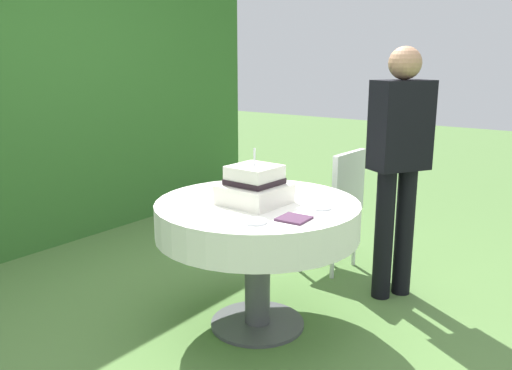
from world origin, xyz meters
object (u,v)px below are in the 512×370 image
garden_chair (336,198)px  standing_person (399,157)px  napkin_stack (294,219)px  cake_table (257,221)px  serving_plate_far (321,207)px  serving_plate_near (255,221)px  wedding_cake (254,186)px

garden_chair → standing_person: (-0.17, -0.52, 0.39)m
napkin_stack → garden_chair: size_ratio=0.16×
cake_table → serving_plate_far: serving_plate_far is taller
cake_table → napkin_stack: size_ratio=7.84×
serving_plate_near → cake_table: bearing=34.6°
standing_person → garden_chair: bearing=72.1°
serving_plate_near → napkin_stack: bearing=-39.5°
serving_plate_near → standing_person: standing_person is taller
wedding_cake → standing_person: (0.89, -0.47, 0.08)m
serving_plate_far → wedding_cake: bearing=109.4°
cake_table → standing_person: standing_person is taller
cake_table → wedding_cake: bearing=-178.7°
serving_plate_near → standing_person: (1.17, -0.25, 0.17)m
standing_person → serving_plate_far: bearing=171.4°
wedding_cake → napkin_stack: size_ratio=2.36×
serving_plate_far → garden_chair: (0.93, 0.40, -0.22)m
standing_person → serving_plate_near: bearing=168.0°
wedding_cake → cake_table: bearing=1.3°
serving_plate_near → garden_chair: bearing=11.4°
serving_plate_far → napkin_stack: same height
cake_table → serving_plate_near: bearing=-145.4°
napkin_stack → cake_table: bearing=64.7°
serving_plate_far → standing_person: size_ratio=0.07×
wedding_cake → standing_person: bearing=-27.8°
napkin_stack → garden_chair: bearing=18.5°
wedding_cake → napkin_stack: wedding_cake is taller
serving_plate_near → napkin_stack: (0.15, -0.13, -0.00)m
cake_table → serving_plate_far: bearing=-75.0°
serving_plate_far → serving_plate_near: bearing=161.9°
wedding_cake → standing_person: 1.01m
serving_plate_far → napkin_stack: size_ratio=0.76×
serving_plate_far → garden_chair: 1.04m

